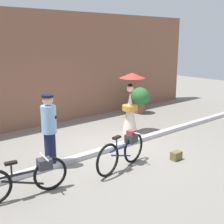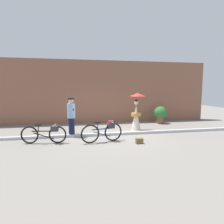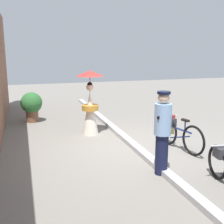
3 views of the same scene
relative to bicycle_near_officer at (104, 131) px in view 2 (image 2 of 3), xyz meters
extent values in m
plane|color=gray|center=(0.45, 1.05, -0.44)|extent=(30.00, 30.00, 0.00)
cube|color=brown|center=(0.45, 4.55, 1.48)|extent=(14.00, 0.40, 3.84)
cube|color=#B2B2B7|center=(0.45, 1.05, -0.38)|extent=(14.00, 0.20, 0.12)
torus|color=black|center=(0.40, 0.08, -0.07)|extent=(0.74, 0.20, 0.74)
torus|color=black|center=(-0.55, -0.11, -0.07)|extent=(0.74, 0.20, 0.74)
cube|color=navy|center=(-0.07, -0.01, 0.09)|extent=(0.80, 0.19, 0.04)
cube|color=navy|center=(-0.07, -0.01, -0.11)|extent=(0.70, 0.17, 0.26)
cylinder|color=navy|center=(-0.24, -0.05, 0.21)|extent=(0.03, 0.03, 0.31)
cube|color=black|center=(-0.24, -0.05, 0.37)|extent=(0.23, 0.13, 0.05)
cylinder|color=silver|center=(0.31, 0.06, 0.35)|extent=(0.12, 0.48, 0.03)
cube|color=#333338|center=(0.31, 0.06, 0.20)|extent=(0.30, 0.27, 0.20)
cube|color=maroon|center=(0.31, 0.06, 0.33)|extent=(0.23, 0.20, 0.14)
torus|color=black|center=(-1.79, 0.15, -0.10)|extent=(0.69, 0.16, 0.68)
torus|color=black|center=(-2.84, 0.31, -0.10)|extent=(0.69, 0.16, 0.68)
cube|color=black|center=(-2.32, 0.23, 0.05)|extent=(0.89, 0.17, 0.04)
cube|color=black|center=(-2.32, 0.23, -0.14)|extent=(0.78, 0.14, 0.28)
cylinder|color=black|center=(-2.51, 0.26, 0.16)|extent=(0.03, 0.03, 0.28)
cube|color=black|center=(-2.51, 0.26, 0.30)|extent=(0.23, 0.12, 0.05)
cylinder|color=silver|center=(-1.89, 0.17, 0.28)|extent=(0.10, 0.48, 0.03)
cube|color=#333338|center=(-1.89, 0.17, 0.14)|extent=(0.29, 0.26, 0.20)
cylinder|color=#141938|center=(-1.26, 1.10, -0.02)|extent=(0.26, 0.26, 0.84)
cylinder|color=#8CB2E0|center=(-1.26, 1.10, 0.72)|extent=(0.34, 0.34, 0.63)
sphere|color=#D8B293|center=(-1.26, 1.10, 1.15)|extent=(0.23, 0.23, 0.23)
cylinder|color=black|center=(-1.26, 1.10, 1.25)|extent=(0.26, 0.26, 0.05)
cube|color=black|center=(-1.26, 1.10, 0.78)|extent=(0.24, 0.34, 0.06)
cone|color=silver|center=(1.94, 1.84, 0.22)|extent=(0.48, 0.48, 1.32)
cylinder|color=#C1842D|center=(1.94, 1.84, 0.38)|extent=(0.49, 0.49, 0.16)
sphere|color=beige|center=(1.94, 1.84, 0.98)|extent=(0.21, 0.21, 0.21)
sphere|color=black|center=(1.94, 1.84, 1.06)|extent=(0.16, 0.16, 0.16)
cylinder|color=olive|center=(2.00, 1.82, 1.11)|extent=(0.02, 0.02, 0.55)
cone|color=red|center=(2.00, 1.82, 1.39)|extent=(0.79, 0.79, 0.16)
cylinder|color=brown|center=(4.02, 3.46, -0.25)|extent=(0.43, 0.43, 0.38)
sphere|color=#2D6B33|center=(4.02, 3.46, 0.24)|extent=(0.74, 0.74, 0.74)
sphere|color=#2D6B33|center=(4.21, 3.35, 0.15)|extent=(0.41, 0.41, 0.41)
cube|color=brown|center=(1.32, -0.49, -0.33)|extent=(0.27, 0.18, 0.21)
cube|color=brown|center=(1.32, -0.54, -0.28)|extent=(0.23, 0.06, 0.08)
camera|label=1|loc=(-4.32, -4.74, 2.48)|focal=47.80mm
camera|label=2|loc=(-1.11, -7.42, 1.66)|focal=30.85mm
camera|label=3|loc=(-6.24, 3.72, 2.08)|focal=46.15mm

